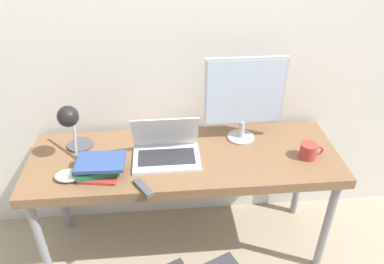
{
  "coord_description": "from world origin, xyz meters",
  "views": [
    {
      "loc": [
        -0.11,
        -1.44,
        2.07
      ],
      "look_at": [
        0.04,
        0.27,
        0.95
      ],
      "focal_mm": 35.0,
      "sensor_mm": 36.0,
      "label": 1
    }
  ],
  "objects_px": {
    "laptop": "(166,150)",
    "book_stack": "(99,167)",
    "mug": "(309,151)",
    "game_controller": "(69,175)",
    "monitor": "(244,96)",
    "desk_lamp": "(71,123)"
  },
  "relations": [
    {
      "from": "desk_lamp",
      "to": "mug",
      "type": "distance_m",
      "value": 1.34
    },
    {
      "from": "monitor",
      "to": "mug",
      "type": "distance_m",
      "value": 0.48
    },
    {
      "from": "book_stack",
      "to": "laptop",
      "type": "bearing_deg",
      "value": 18.68
    },
    {
      "from": "desk_lamp",
      "to": "game_controller",
      "type": "xyz_separation_m",
      "value": [
        -0.01,
        -0.2,
        -0.21
      ]
    },
    {
      "from": "monitor",
      "to": "mug",
      "type": "bearing_deg",
      "value": -33.86
    },
    {
      "from": "monitor",
      "to": "mug",
      "type": "xyz_separation_m",
      "value": [
        0.35,
        -0.23,
        -0.25
      ]
    },
    {
      "from": "book_stack",
      "to": "game_controller",
      "type": "height_order",
      "value": "book_stack"
    },
    {
      "from": "desk_lamp",
      "to": "game_controller",
      "type": "height_order",
      "value": "desk_lamp"
    },
    {
      "from": "laptop",
      "to": "book_stack",
      "type": "xyz_separation_m",
      "value": [
        -0.36,
        -0.12,
        -0.0
      ]
    },
    {
      "from": "mug",
      "to": "game_controller",
      "type": "height_order",
      "value": "mug"
    },
    {
      "from": "mug",
      "to": "game_controller",
      "type": "relative_size",
      "value": 0.88
    },
    {
      "from": "desk_lamp",
      "to": "mug",
      "type": "bearing_deg",
      "value": -5.48
    },
    {
      "from": "laptop",
      "to": "monitor",
      "type": "xyz_separation_m",
      "value": [
        0.47,
        0.16,
        0.24
      ]
    },
    {
      "from": "book_stack",
      "to": "desk_lamp",
      "type": "bearing_deg",
      "value": 130.42
    },
    {
      "from": "desk_lamp",
      "to": "book_stack",
      "type": "relative_size",
      "value": 1.24
    },
    {
      "from": "laptop",
      "to": "book_stack",
      "type": "height_order",
      "value": "laptop"
    },
    {
      "from": "mug",
      "to": "game_controller",
      "type": "xyz_separation_m",
      "value": [
        -1.33,
        -0.07,
        -0.03
      ]
    },
    {
      "from": "book_stack",
      "to": "game_controller",
      "type": "bearing_deg",
      "value": -171.74
    },
    {
      "from": "laptop",
      "to": "book_stack",
      "type": "relative_size",
      "value": 1.38
    },
    {
      "from": "monitor",
      "to": "game_controller",
      "type": "bearing_deg",
      "value": -162.91
    },
    {
      "from": "laptop",
      "to": "mug",
      "type": "xyz_separation_m",
      "value": [
        0.81,
        -0.07,
        -0.01
      ]
    },
    {
      "from": "mug",
      "to": "desk_lamp",
      "type": "bearing_deg",
      "value": 174.52
    }
  ]
}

